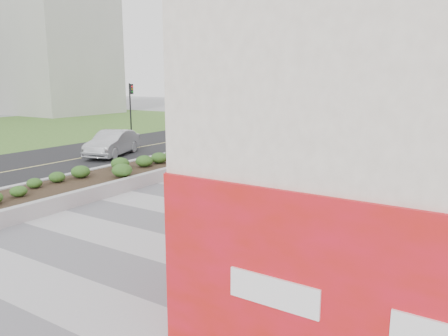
% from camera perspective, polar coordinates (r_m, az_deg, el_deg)
% --- Properties ---
extents(ground, '(160.00, 160.00, 0.00)m').
position_cam_1_polar(ground, '(12.70, -12.36, -9.44)').
color(ground, gray).
rests_on(ground, ground).
extents(walkway, '(8.00, 36.00, 0.01)m').
position_cam_1_polar(walkway, '(14.84, -4.15, -6.10)').
color(walkway, '#A8A8AD').
rests_on(walkway, ground).
extents(planter, '(3.00, 18.00, 0.90)m').
position_cam_1_polar(planter, '(21.14, -9.66, 0.24)').
color(planter, '#9E9EA0').
rests_on(planter, ground).
extents(street, '(10.00, 40.00, 0.00)m').
position_cam_1_polar(street, '(25.98, -20.33, 0.83)').
color(street, black).
rests_on(street, ground).
extents(traffic_signal_near, '(0.33, 0.28, 4.20)m').
position_cam_1_polar(traffic_signal_near, '(30.28, 1.25, 8.22)').
color(traffic_signal_near, black).
rests_on(traffic_signal_near, ground).
extents(traffic_signal_far, '(0.33, 0.28, 4.20)m').
position_cam_1_polar(traffic_signal_far, '(35.57, -12.08, 8.45)').
color(traffic_signal_far, black).
rests_on(traffic_signal_far, ground).
extents(distant_bldg_west_a, '(18.00, 12.00, 22.00)m').
position_cam_1_polar(distant_bldg_west_a, '(66.13, -22.64, 16.28)').
color(distant_bldg_west_a, '#ADAAA3').
rests_on(distant_bldg_west_a, ground).
extents(distant_bldg_north_l, '(16.00, 12.00, 20.00)m').
position_cam_1_polar(distant_bldg_north_l, '(64.97, 21.30, 15.59)').
color(distant_bldg_north_l, '#ADAAA3').
rests_on(distant_bldg_north_l, ground).
extents(manhole_cover, '(0.44, 0.44, 0.01)m').
position_cam_1_polar(manhole_cover, '(14.56, -2.56, -6.44)').
color(manhole_cover, '#595654').
rests_on(manhole_cover, ground).
extents(skateboarder, '(0.57, 0.72, 1.50)m').
position_cam_1_polar(skateboarder, '(19.14, 3.40, 0.25)').
color(skateboarder, beige).
rests_on(skateboarder, ground).
extents(car_silver, '(3.12, 4.86, 1.51)m').
position_cam_1_polar(car_silver, '(26.91, -14.36, 3.16)').
color(car_silver, '#B5B7BD').
rests_on(car_silver, ground).
extents(car_dark, '(1.86, 4.37, 1.26)m').
position_cam_1_polar(car_dark, '(31.12, -0.94, 4.36)').
color(car_dark, black).
rests_on(car_dark, ground).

